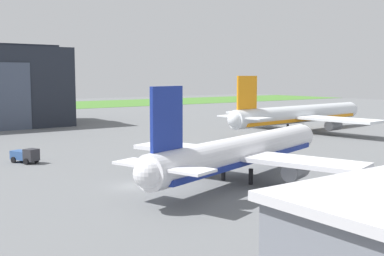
% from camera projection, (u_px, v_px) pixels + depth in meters
% --- Properties ---
extents(ground_plane, '(440.00, 440.00, 0.00)m').
position_uv_depth(ground_plane, '(131.00, 186.00, 58.00)').
color(ground_plane, slate).
extents(airliner_far_left, '(49.30, 41.24, 13.41)m').
position_uv_depth(airliner_far_left, '(300.00, 115.00, 114.99)').
color(airliner_far_left, silver).
rests_on(airliner_far_left, ground_plane).
extents(airliner_near_right, '(37.88, 31.62, 12.32)m').
position_uv_depth(airliner_near_right, '(243.00, 152.00, 60.99)').
color(airliner_near_right, white).
rests_on(airliner_near_right, ground_plane).
extents(fuel_bowser, '(3.58, 5.11, 2.28)m').
position_uv_depth(fuel_bowser, '(25.00, 155.00, 73.53)').
color(fuel_bowser, '#2D2D33').
rests_on(fuel_bowser, ground_plane).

